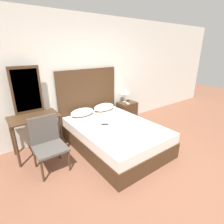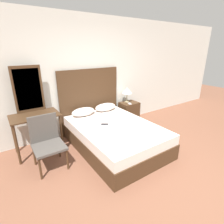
% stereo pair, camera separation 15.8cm
% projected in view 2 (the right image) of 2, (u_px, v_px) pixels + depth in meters
% --- Properties ---
extents(ground_plane, '(16.00, 16.00, 0.00)m').
position_uv_depth(ground_plane, '(158.00, 175.00, 2.91)').
color(ground_plane, brown).
extents(wall_back, '(10.00, 0.06, 2.70)m').
position_uv_depth(wall_back, '(91.00, 76.00, 4.21)').
color(wall_back, silver).
rests_on(wall_back, ground_plane).
extents(bed, '(1.47, 2.09, 0.51)m').
position_uv_depth(bed, '(115.00, 136.00, 3.66)').
color(bed, '#422B19').
rests_on(bed, ground_plane).
extents(headboard, '(1.55, 0.05, 1.53)m').
position_uv_depth(headboard, '(90.00, 100.00, 4.31)').
color(headboard, '#422B19').
rests_on(headboard, ground_plane).
extents(pillow_left, '(0.56, 0.30, 0.18)m').
position_uv_depth(pillow_left, '(83.00, 112.00, 4.03)').
color(pillow_left, silver).
rests_on(pillow_left, bed).
extents(pillow_right, '(0.56, 0.30, 0.18)m').
position_uv_depth(pillow_right, '(105.00, 107.00, 4.35)').
color(pillow_right, silver).
rests_on(pillow_right, bed).
extents(phone_on_bed, '(0.16, 0.15, 0.01)m').
position_uv_depth(phone_on_bed, '(105.00, 124.00, 3.59)').
color(phone_on_bed, '#232328').
rests_on(phone_on_bed, bed).
extents(nightstand, '(0.48, 0.38, 0.59)m').
position_uv_depth(nightstand, '(129.00, 113.00, 4.85)').
color(nightstand, '#422B19').
rests_on(nightstand, ground_plane).
extents(table_lamp, '(0.28, 0.28, 0.40)m').
position_uv_depth(table_lamp, '(127.00, 91.00, 4.68)').
color(table_lamp, tan).
rests_on(table_lamp, nightstand).
extents(phone_on_nightstand, '(0.12, 0.17, 0.01)m').
position_uv_depth(phone_on_nightstand, '(130.00, 104.00, 4.64)').
color(phone_on_nightstand, '#B7B7BC').
rests_on(phone_on_nightstand, nightstand).
extents(vanity_desk, '(0.87, 0.55, 0.80)m').
position_uv_depth(vanity_desk, '(36.00, 122.00, 3.35)').
color(vanity_desk, '#422B19').
rests_on(vanity_desk, ground_plane).
extents(vanity_mirror, '(0.53, 0.03, 0.89)m').
position_uv_depth(vanity_mirror, '(28.00, 89.00, 3.33)').
color(vanity_mirror, '#422B19').
rests_on(vanity_mirror, vanity_desk).
extents(chair, '(0.51, 0.51, 0.91)m').
position_uv_depth(chair, '(47.00, 140.00, 3.02)').
color(chair, '#4C4742').
rests_on(chair, ground_plane).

